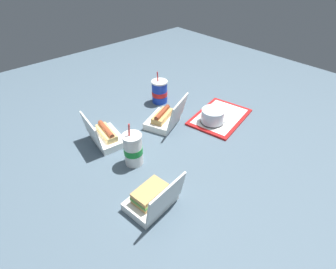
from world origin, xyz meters
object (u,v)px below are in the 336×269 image
Objects in this scene: clamshell_sandwich_front at (152,198)px; soda_cup_back at (133,149)px; clamshell_hotdog_corner at (105,136)px; cake_container at (213,116)px; plastic_fork at (230,119)px; clamshell_hotdog_left at (164,119)px; food_tray at (219,117)px; soda_cup_front at (160,92)px; ketchup_cup at (217,108)px.

soda_cup_back reaches higher than clamshell_sandwich_front.
clamshell_hotdog_corner is at bearing -85.94° from soda_cup_back.
clamshell_sandwich_front is 0.49m from clamshell_hotdog_corner.
soda_cup_back reaches higher than cake_container.
plastic_fork is 0.49× the size of soda_cup_back.
clamshell_hotdog_left is at bearing -40.82° from cake_container.
clamshell_hotdog_left is at bearing 165.52° from clamshell_hotdog_corner.
soda_cup_back is at bearing 94.06° from clamshell_hotdog_corner.
clamshell_sandwich_front is at bearing 69.00° from soda_cup_back.
cake_container is at bearing 8.64° from food_tray.
soda_cup_front is at bearing -70.26° from food_tray.
plastic_fork reaches higher than food_tray.
clamshell_hotdog_corner is at bearing 15.05° from soda_cup_front.
plastic_fork is 0.53× the size of soda_cup_front.
plastic_fork is 0.49× the size of clamshell_hotdog_corner.
plastic_fork is 0.39m from clamshell_hotdog_left.
soda_cup_back is at bearing -10.29° from plastic_fork.
clamshell_sandwich_front is (0.42, 0.40, 0.00)m from clamshell_hotdog_left.
clamshell_hotdog_left reaches higher than food_tray.
food_tray is 3.11× the size of cake_container.
clamshell_hotdog_corner is (0.54, -0.27, -0.01)m from cake_container.
plastic_fork is 0.43× the size of clamshell_hotdog_left.
soda_cup_front is (0.18, -0.33, 0.05)m from ketchup_cup.
clamshell_hotdog_corner is at bearing -14.48° from clamshell_hotdog_left.
clamshell_hotdog_corner is (0.64, -0.32, 0.03)m from plastic_fork.
clamshell_hotdog_left reaches higher than clamshell_sandwich_front.
clamshell_hotdog_left is (0.31, -0.23, 0.03)m from plastic_fork.
soda_cup_back is (-0.10, -0.25, 0.04)m from clamshell_sandwich_front.
clamshell_hotdog_corner is (0.63, -0.25, 0.03)m from food_tray.
clamshell_sandwich_front is at bearing 19.01° from cake_container.
soda_cup_back reaches higher than soda_cup_front.
food_tray is 0.42m from soda_cup_front.
clamshell_sandwich_front reaches higher than plastic_fork.
plastic_fork is at bearing -167.38° from clamshell_sandwich_front.
soda_cup_front is (-0.15, -0.22, 0.03)m from clamshell_hotdog_left.
ketchup_cup is at bearing -152.12° from cake_container.
ketchup_cup is at bearing 161.70° from clamshell_hotdog_left.
plastic_fork is (-0.02, 0.07, 0.01)m from food_tray.
clamshell_hotdog_corner is at bearing -28.35° from plastic_fork.
clamshell_hotdog_corner is 0.99× the size of soda_cup_back.
soda_cup_back reaches higher than clamshell_hotdog_corner.
cake_container is 0.12m from plastic_fork.
ketchup_cup is 0.70m from clamshell_hotdog_corner.
clamshell_hotdog_corner reaches higher than cake_container.
cake_container is 1.22× the size of plastic_fork.
clamshell_hotdog_corner is (0.67, -0.20, 0.01)m from ketchup_cup.
food_tray is at bearing 150.15° from clamshell_hotdog_left.
food_tray is 1.64× the size of clamshell_hotdog_left.
plastic_fork is 0.51× the size of clamshell_sandwich_front.
clamshell_hotdog_left is at bearing -156.01° from soda_cup_back.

